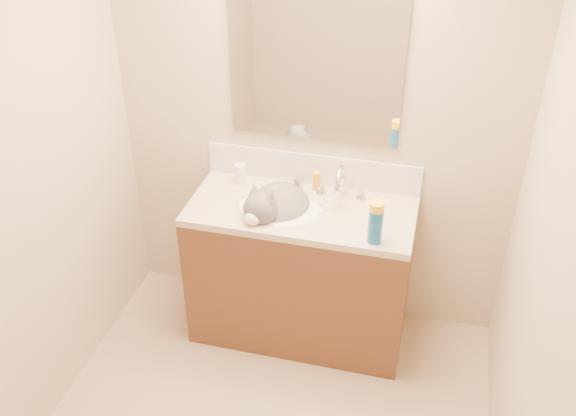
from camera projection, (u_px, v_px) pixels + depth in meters
The scene contains 16 objects.
room_shell at pixel (240, 205), 2.25m from camera, with size 2.24×2.54×2.52m.
vanity_cabinet at pixel (300, 274), 3.63m from camera, with size 1.20×0.55×0.82m, color #55301D.
counter_slab at pixel (301, 211), 3.39m from camera, with size 1.20×0.55×0.04m, color #C3B499.
basin at pixel (278, 219), 3.42m from camera, with size 0.45×0.36×0.14m, color white.
faucet at pixel (340, 185), 3.41m from camera, with size 0.28×0.20×0.21m.
cat at pixel (276, 209), 3.40m from camera, with size 0.44×0.51×0.35m.
backsplash at pixel (312, 169), 3.55m from camera, with size 1.20×0.02×0.18m, color silver.
mirror at pixel (315, 67), 3.23m from camera, with size 0.90×0.02×0.80m, color white.
pill_bottle at pixel (240, 174), 3.57m from camera, with size 0.06×0.06×0.11m, color white.
pill_label at pixel (241, 176), 3.58m from camera, with size 0.06×0.06×0.04m, color orange.
silver_jar at pixel (298, 182), 3.55m from camera, with size 0.05×0.05×0.06m, color #B7B7BC.
amber_bottle at pixel (317, 181), 3.51m from camera, with size 0.04×0.04×0.11m, color orange.
toothbrush at pixel (321, 206), 3.39m from camera, with size 0.02×0.14×0.01m, color white.
toothbrush_head at pixel (321, 206), 3.39m from camera, with size 0.02×0.03×0.02m, color #7096F0.
spray_can at pixel (375, 225), 3.08m from camera, with size 0.07×0.07×0.19m, color #175EA1.
spray_cap at pixel (377, 207), 3.02m from camera, with size 0.07×0.07×0.04m, color yellow.
Camera 1 is at (0.63, -1.79, 2.71)m, focal length 40.00 mm.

